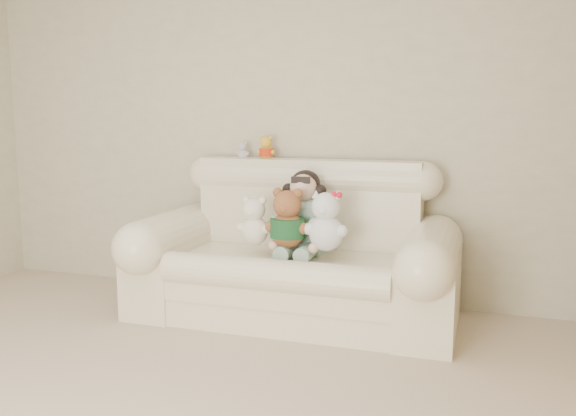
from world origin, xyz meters
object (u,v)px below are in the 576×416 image
at_px(sofa, 293,241).
at_px(white_cat, 326,215).
at_px(cream_teddy, 254,216).
at_px(brown_teddy, 288,213).
at_px(seated_child, 304,212).

height_order(sofa, white_cat, sofa).
distance_m(sofa, cream_teddy, 0.30).
bearing_deg(brown_teddy, seated_child, 82.79).
bearing_deg(white_cat, sofa, 157.14).
xyz_separation_m(seated_child, white_cat, (0.20, -0.19, 0.02)).
bearing_deg(sofa, brown_teddy, -88.34).
relative_size(sofa, brown_teddy, 4.71).
bearing_deg(seated_child, sofa, -117.24).
xyz_separation_m(seated_child, cream_teddy, (-0.28, -0.18, -0.02)).
xyz_separation_m(brown_teddy, white_cat, (0.25, 0.00, -0.00)).
distance_m(sofa, white_cat, 0.35).
bearing_deg(brown_teddy, sofa, 97.61).
bearing_deg(seated_child, white_cat, -39.32).
xyz_separation_m(brown_teddy, cream_teddy, (-0.23, 0.02, -0.04)).
relative_size(seated_child, white_cat, 1.28).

